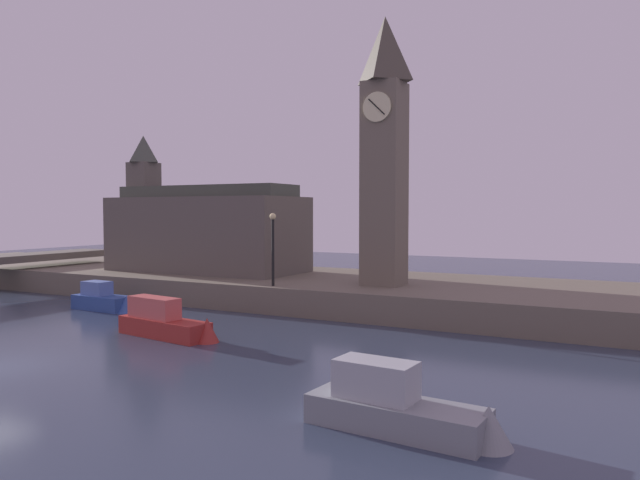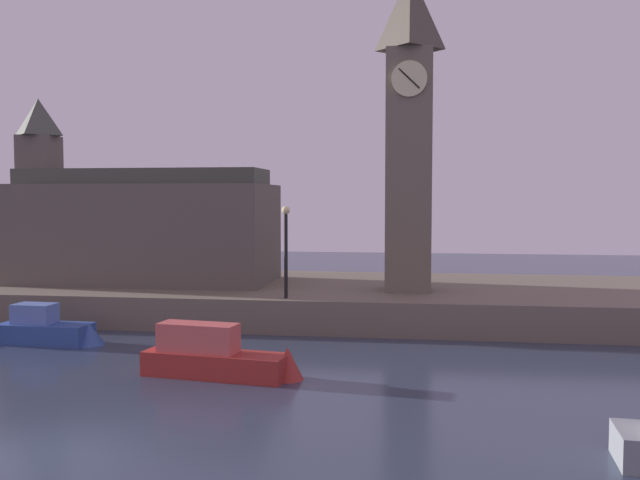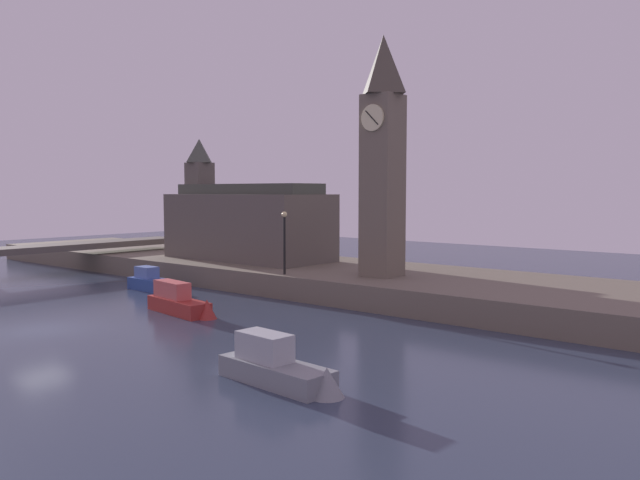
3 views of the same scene
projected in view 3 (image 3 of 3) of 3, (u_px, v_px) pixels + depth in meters
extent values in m
plane|color=#2D384C|center=(42.00, 330.00, 31.57)|extent=(120.00, 120.00, 0.00)
cube|color=#6B6051|center=(308.00, 274.00, 46.82)|extent=(70.00, 12.00, 1.50)
cube|color=#6B6051|center=(382.00, 186.00, 39.88)|extent=(2.12, 2.12, 11.24)
cylinder|color=beige|center=(372.00, 118.00, 38.71)|extent=(1.61, 0.12, 1.61)
cube|color=black|center=(372.00, 118.00, 38.65)|extent=(0.97, 0.04, 0.94)
pyramid|color=#4A4339|center=(383.00, 65.00, 39.31)|extent=(2.33, 2.33, 3.63)
cube|color=#5B544C|center=(248.00, 227.00, 50.23)|extent=(13.40, 6.09, 5.08)
cube|color=#5B544C|center=(200.00, 209.00, 53.83)|extent=(1.79, 1.79, 7.70)
pyramid|color=#474C42|center=(199.00, 151.00, 53.47)|extent=(1.96, 1.96, 1.97)
cube|color=#42473D|center=(248.00, 189.00, 50.00)|extent=(12.73, 3.65, 0.80)
cylinder|color=black|center=(284.00, 246.00, 40.97)|extent=(0.16, 0.16, 3.67)
sphere|color=#F2E099|center=(284.00, 214.00, 40.81)|extent=(0.36, 0.36, 0.36)
cube|color=#2D4C93|center=(151.00, 284.00, 44.25)|extent=(3.76, 1.60, 0.81)
cube|color=#5B7AC1|center=(147.00, 272.00, 44.48)|extent=(1.66, 1.08, 0.79)
cone|color=#2D4C93|center=(167.00, 286.00, 43.07)|extent=(1.35, 1.35, 0.93)
cube|color=gray|center=(276.00, 373.00, 22.72)|extent=(4.77, 1.87, 0.77)
cube|color=#A8ADB2|center=(264.00, 346.00, 23.01)|extent=(2.17, 1.22, 0.98)
cone|color=gray|center=(327.00, 385.00, 21.23)|extent=(1.47, 1.47, 1.17)
cube|color=maroon|center=(179.00, 306.00, 35.81)|extent=(4.96, 2.00, 0.81)
cube|color=#CC5651|center=(172.00, 290.00, 36.12)|extent=(2.74, 1.29, 0.95)
cone|color=maroon|center=(207.00, 311.00, 34.27)|extent=(1.36, 1.36, 1.21)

